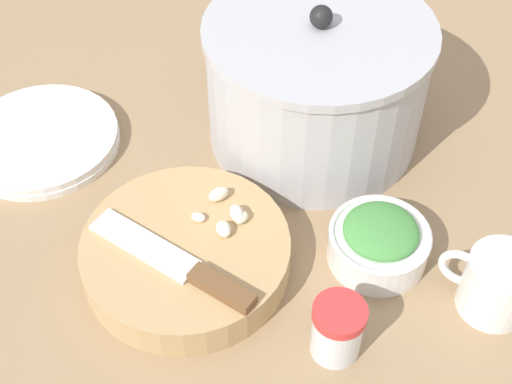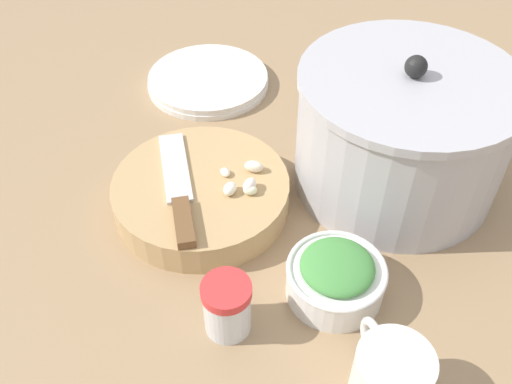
# 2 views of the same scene
# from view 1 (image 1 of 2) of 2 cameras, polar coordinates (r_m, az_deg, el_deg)

# --- Properties ---
(ground_plane) EXTENTS (5.00, 5.00, 0.00)m
(ground_plane) POSITION_cam_1_polar(r_m,az_deg,el_deg) (0.88, 0.49, -1.94)
(ground_plane) COLOR #997A56
(cutting_board) EXTENTS (0.24, 0.24, 0.04)m
(cutting_board) POSITION_cam_1_polar(r_m,az_deg,el_deg) (0.82, -5.60, -5.00)
(cutting_board) COLOR tan
(cutting_board) RESTS_ON ground_plane
(chef_knife) EXTENTS (0.20, 0.13, 0.01)m
(chef_knife) POSITION_cam_1_polar(r_m,az_deg,el_deg) (0.78, -6.02, -5.86)
(chef_knife) COLOR brown
(chef_knife) RESTS_ON cutting_board
(garlic_cloves) EXTENTS (0.07, 0.06, 0.02)m
(garlic_cloves) POSITION_cam_1_polar(r_m,az_deg,el_deg) (0.82, -2.39, -1.65)
(garlic_cloves) COLOR #F1E4CA
(garlic_cloves) RESTS_ON cutting_board
(herb_bowl) EXTENTS (0.12, 0.12, 0.06)m
(herb_bowl) POSITION_cam_1_polar(r_m,az_deg,el_deg) (0.83, 9.80, -3.90)
(herb_bowl) COLOR silver
(herb_bowl) RESTS_ON ground_plane
(spice_jar) EXTENTS (0.06, 0.06, 0.07)m
(spice_jar) POSITION_cam_1_polar(r_m,az_deg,el_deg) (0.75, 6.52, -10.85)
(spice_jar) COLOR silver
(spice_jar) RESTS_ON ground_plane
(coffee_mug) EXTENTS (0.10, 0.08, 0.08)m
(coffee_mug) POSITION_cam_1_polar(r_m,az_deg,el_deg) (0.82, 18.68, -6.97)
(coffee_mug) COLOR silver
(coffee_mug) RESTS_ON ground_plane
(plate_stack) EXTENTS (0.21, 0.21, 0.02)m
(plate_stack) POSITION_cam_1_polar(r_m,az_deg,el_deg) (1.00, -16.79, 4.07)
(plate_stack) COLOR silver
(plate_stack) RESTS_ON ground_plane
(stock_pot) EXTENTS (0.29, 0.29, 0.20)m
(stock_pot) POSITION_cam_1_polar(r_m,az_deg,el_deg) (0.93, 4.81, 8.63)
(stock_pot) COLOR #B2B2B7
(stock_pot) RESTS_ON ground_plane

